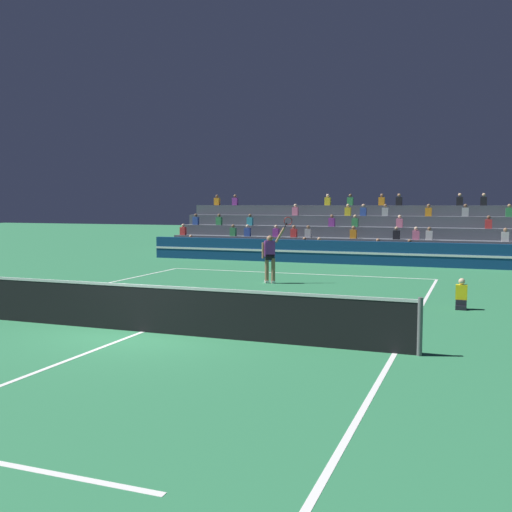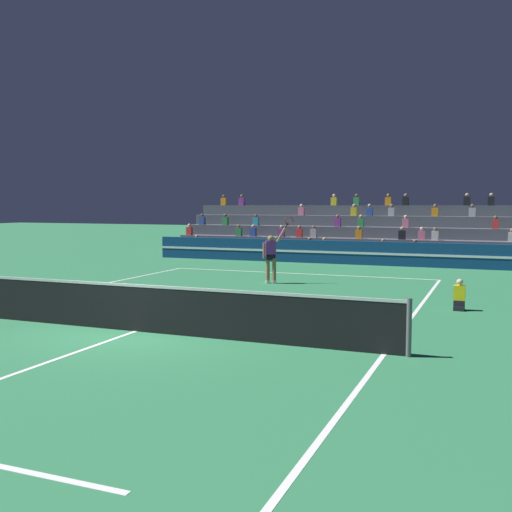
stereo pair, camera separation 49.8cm
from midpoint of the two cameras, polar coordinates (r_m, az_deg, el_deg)
name	(u,v)px [view 2 (the right image)]	position (r m, az deg, el deg)	size (l,w,h in m)	color
ground_plane	(136,331)	(13.65, -10.35, -7.07)	(120.00, 120.00, 0.00)	#2D7A4C
court_lines	(136,331)	(13.65, -10.35, -7.05)	(11.10, 23.90, 0.01)	white
tennis_net	(135,307)	(13.55, -10.39, -4.82)	(12.00, 0.10, 1.10)	slate
sponsor_banner_wall	(328,252)	(28.68, 7.37, 0.38)	(18.00, 0.26, 1.10)	navy
bleacher_stand	(347,238)	(32.33, 9.07, 1.71)	(17.90, 4.75, 3.38)	#4C515B
ball_kid_courtside	(459,298)	(16.95, 19.60, -3.79)	(0.30, 0.36, 0.84)	black
tennis_player	(271,256)	(21.34, 2.14, 0.02)	(1.03, 0.61, 2.43)	#9E7051
tennis_ball	(340,320)	(14.73, 8.97, -6.03)	(0.07, 0.07, 0.07)	#C6DB33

